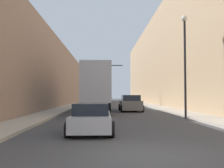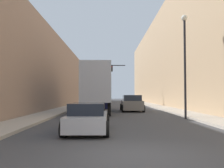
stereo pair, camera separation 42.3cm
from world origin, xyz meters
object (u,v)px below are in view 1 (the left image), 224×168
at_px(semi_truck, 98,88).
at_px(suv_car, 130,103).
at_px(traffic_signal_gantry, 91,76).
at_px(street_lamp, 185,53).
at_px(sedan_car, 92,118).

height_order(semi_truck, suv_car, semi_truck).
distance_m(traffic_signal_gantry, street_lamp, 22.72).
relative_size(semi_truck, street_lamp, 1.82).
bearing_deg(traffic_signal_gantry, suv_car, -70.62).
height_order(semi_truck, street_lamp, street_lamp).
bearing_deg(street_lamp, semi_truck, 130.94).
xyz_separation_m(semi_truck, suv_car, (3.36, 0.56, -1.62)).
relative_size(semi_truck, suv_car, 2.99).
bearing_deg(semi_truck, suv_car, 9.39).
height_order(semi_truck, traffic_signal_gantry, traffic_signal_gantry).
distance_m(sedan_car, suv_car, 14.45).
xyz_separation_m(semi_truck, sedan_car, (0.09, -13.52, -1.78)).
distance_m(semi_truck, suv_car, 3.77).
bearing_deg(suv_car, traffic_signal_gantry, 109.38).
relative_size(traffic_signal_gantry, street_lamp, 0.89).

